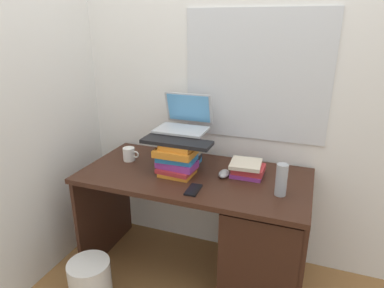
{
  "coord_description": "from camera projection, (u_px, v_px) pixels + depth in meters",
  "views": [
    {
      "loc": [
        0.64,
        -1.75,
        1.59
      ],
      "look_at": [
        -0.02,
        0.03,
        0.91
      ],
      "focal_mm": 31.54,
      "sensor_mm": 36.0,
      "label": 1
    }
  ],
  "objects": [
    {
      "name": "ground_plane",
      "position": [
        194.0,
        271.0,
        2.29
      ],
      "size": [
        6.0,
        6.0,
        0.0
      ],
      "primitive_type": "plane",
      "color": "olive"
    },
    {
      "name": "wall_back",
      "position": [
        215.0,
        70.0,
        2.19
      ],
      "size": [
        6.0,
        0.06,
        2.6
      ],
      "color": "white",
      "rests_on": "ground"
    },
    {
      "name": "wall_left",
      "position": [
        56.0,
        71.0,
        2.16
      ],
      "size": [
        0.05,
        6.0,
        2.6
      ],
      "primitive_type": "cube",
      "color": "silver",
      "rests_on": "ground"
    },
    {
      "name": "desk",
      "position": [
        247.0,
        234.0,
        2.02
      ],
      "size": [
        1.37,
        0.68,
        0.73
      ],
      "color": "#381E14",
      "rests_on": "ground"
    },
    {
      "name": "book_stack_tall",
      "position": [
        182.0,
        147.0,
        2.17
      ],
      "size": [
        0.25,
        0.17,
        0.22
      ],
      "color": "#2672B2",
      "rests_on": "desk"
    },
    {
      "name": "book_stack_keyboard_riser",
      "position": [
        177.0,
        159.0,
        2.01
      ],
      "size": [
        0.25,
        0.2,
        0.19
      ],
      "color": "orange",
      "rests_on": "desk"
    },
    {
      "name": "book_stack_side",
      "position": [
        247.0,
        169.0,
        2.01
      ],
      "size": [
        0.2,
        0.19,
        0.08
      ],
      "color": "#8C338C",
      "rests_on": "desk"
    },
    {
      "name": "laptop",
      "position": [
        184.0,
        121.0,
        2.16
      ],
      "size": [
        0.32,
        0.27,
        0.22
      ],
      "color": "#B7BABF",
      "rests_on": "book_stack_tall"
    },
    {
      "name": "keyboard",
      "position": [
        177.0,
        142.0,
        1.97
      ],
      "size": [
        0.42,
        0.15,
        0.02
      ],
      "primitive_type": "cube",
      "rotation": [
        0.0,
        0.0,
        -0.01
      ],
      "color": "black",
      "rests_on": "book_stack_keyboard_riser"
    },
    {
      "name": "computer_mouse",
      "position": [
        224.0,
        174.0,
        2.0
      ],
      "size": [
        0.06,
        0.1,
        0.04
      ],
      "primitive_type": "ellipsoid",
      "color": "#A5A8AD",
      "rests_on": "desk"
    },
    {
      "name": "mug",
      "position": [
        129.0,
        154.0,
        2.23
      ],
      "size": [
        0.11,
        0.08,
        0.09
      ],
      "color": "white",
      "rests_on": "desk"
    },
    {
      "name": "water_bottle",
      "position": [
        281.0,
        180.0,
        1.77
      ],
      "size": [
        0.06,
        0.06,
        0.18
      ],
      "primitive_type": "cylinder",
      "color": "#999EA5",
      "rests_on": "desk"
    },
    {
      "name": "cell_phone",
      "position": [
        193.0,
        190.0,
        1.84
      ],
      "size": [
        0.07,
        0.14,
        0.01
      ],
      "primitive_type": "cube",
      "rotation": [
        0.0,
        0.0,
        0.03
      ],
      "color": "black",
      "rests_on": "desk"
    },
    {
      "name": "wastebasket",
      "position": [
        91.0,
        285.0,
        1.97
      ],
      "size": [
        0.24,
        0.24,
        0.31
      ],
      "primitive_type": "cylinder",
      "color": "silver",
      "rests_on": "ground"
    }
  ]
}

